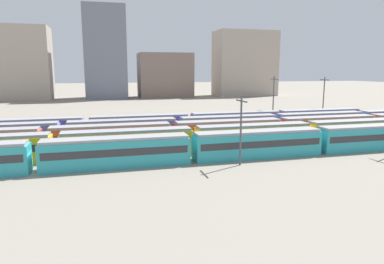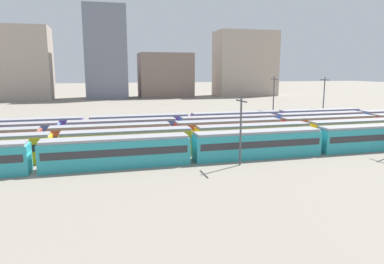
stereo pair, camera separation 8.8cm
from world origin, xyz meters
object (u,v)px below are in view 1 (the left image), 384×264
(train_track_3, at_px, (229,126))
(train_track_4, at_px, (190,123))
(catenary_pole_0, at_px, (241,127))
(train_track_0, at_px, (191,147))
(train_track_2, at_px, (229,131))
(train_track_1, at_px, (254,136))
(catenary_pole_3, at_px, (323,98))
(catenary_pole_1, at_px, (273,99))

(train_track_3, distance_m, train_track_4, 7.96)
(train_track_3, distance_m, catenary_pole_0, 19.80)
(catenary_pole_0, bearing_deg, train_track_0, 150.48)
(train_track_2, bearing_deg, train_track_1, -68.35)
(train_track_4, xyz_separation_m, catenary_pole_3, (31.39, 3.22, 3.84))
(train_track_2, distance_m, catenary_pole_0, 14.33)
(catenary_pole_1, xyz_separation_m, catenary_pole_3, (12.45, 0.42, -0.12))
(catenary_pole_0, distance_m, catenary_pole_3, 41.22)
(catenary_pole_3, bearing_deg, train_track_3, -161.64)
(catenary_pole_1, bearing_deg, train_track_1, -124.99)
(train_track_1, distance_m, train_track_4, 16.73)
(train_track_4, bearing_deg, catenary_pole_3, 5.85)
(train_track_0, relative_size, catenary_pole_3, 7.20)
(catenary_pole_0, bearing_deg, train_track_2, 75.12)
(train_track_1, bearing_deg, train_track_0, -155.13)
(train_track_3, relative_size, train_track_4, 1.25)
(train_track_4, bearing_deg, train_track_0, -103.94)
(train_track_0, xyz_separation_m, train_track_2, (9.16, 10.40, 0.00))
(train_track_0, bearing_deg, catenary_pole_1, 44.40)
(train_track_4, bearing_deg, catenary_pole_0, -89.06)
(train_track_0, xyz_separation_m, catenary_pole_0, (5.56, -3.15, 2.97))
(train_track_2, bearing_deg, train_track_3, 68.66)
(train_track_2, relative_size, train_track_4, 1.25)
(catenary_pole_0, relative_size, catenary_pole_3, 0.84)
(catenary_pole_0, bearing_deg, train_track_1, 55.84)
(train_track_2, distance_m, catenary_pole_1, 20.33)
(train_track_4, bearing_deg, train_track_1, -68.78)
(train_track_3, relative_size, catenary_pole_3, 9.02)
(train_track_1, bearing_deg, train_track_3, 90.18)
(catenary_pole_0, height_order, catenary_pole_3, catenary_pole_3)
(train_track_2, bearing_deg, catenary_pole_0, -104.88)
(train_track_1, relative_size, catenary_pole_0, 10.76)
(catenary_pole_1, bearing_deg, train_track_2, -138.55)
(train_track_1, distance_m, catenary_pole_3, 31.79)
(train_track_1, xyz_separation_m, train_track_3, (-0.03, 10.40, 0.00))
(train_track_0, relative_size, train_track_3, 0.80)
(train_track_1, height_order, train_track_2, same)
(train_track_2, xyz_separation_m, train_track_4, (-3.99, 10.40, 0.00))
(train_track_2, height_order, catenary_pole_3, catenary_pole_3)
(train_track_2, relative_size, train_track_3, 1.00)
(train_track_4, relative_size, catenary_pole_0, 8.59)
(train_track_1, distance_m, catenary_pole_0, 10.52)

